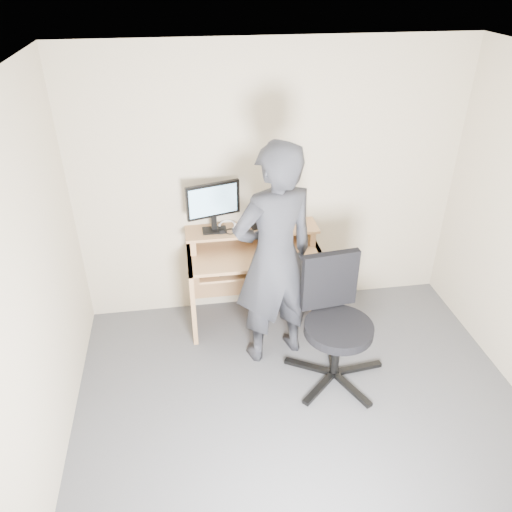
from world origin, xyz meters
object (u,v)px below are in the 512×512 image
object	(u,v)px
desk	(253,266)
person	(274,258)
monitor	(213,203)
office_chair	(335,317)

from	to	relation	value
desk	person	xyz separation A→B (m)	(0.09, -0.56, 0.42)
monitor	person	size ratio (longest dim) A/B	0.25
desk	monitor	size ratio (longest dim) A/B	2.53
desk	person	size ratio (longest dim) A/B	0.62
person	desk	bearing A→B (deg)	-97.53
desk	office_chair	world-z (taller)	office_chair
desk	monitor	world-z (taller)	monitor
desk	office_chair	bearing A→B (deg)	-59.11
desk	person	bearing A→B (deg)	-81.18
office_chair	person	bearing A→B (deg)	137.59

